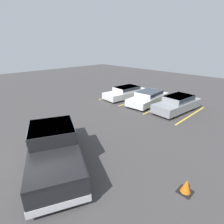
{
  "coord_description": "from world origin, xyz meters",
  "views": [
    {
      "loc": [
        7.37,
        -2.56,
        5.19
      ],
      "look_at": [
        -0.33,
        4.89,
        1.0
      ],
      "focal_mm": 28.0,
      "sensor_mm": 36.0,
      "label": 1
    }
  ],
  "objects_px": {
    "parked_sedan_a": "(126,92)",
    "parked_sedan_c": "(178,103)",
    "wheel_stop_curb": "(146,92)",
    "traffic_cone": "(186,187)",
    "parked_sedan_b": "(148,97)",
    "pickup_truck": "(54,147)"
  },
  "relations": [
    {
      "from": "traffic_cone",
      "to": "pickup_truck",
      "type": "bearing_deg",
      "value": -151.02
    },
    {
      "from": "parked_sedan_a",
      "to": "pickup_truck",
      "type": "bearing_deg",
      "value": 30.43
    },
    {
      "from": "pickup_truck",
      "to": "parked_sedan_a",
      "type": "xyz_separation_m",
      "value": [
        -4.9,
        10.35,
        -0.29
      ]
    },
    {
      "from": "traffic_cone",
      "to": "wheel_stop_curb",
      "type": "xyz_separation_m",
      "value": [
        -9.64,
        10.87,
        -0.19
      ]
    },
    {
      "from": "parked_sedan_c",
      "to": "traffic_cone",
      "type": "distance_m",
      "value": 8.9
    },
    {
      "from": "parked_sedan_a",
      "to": "wheel_stop_curb",
      "type": "height_order",
      "value": "parked_sedan_a"
    },
    {
      "from": "pickup_truck",
      "to": "parked_sedan_a",
      "type": "bearing_deg",
      "value": 139.59
    },
    {
      "from": "parked_sedan_b",
      "to": "traffic_cone",
      "type": "bearing_deg",
      "value": 38.05
    },
    {
      "from": "parked_sedan_b",
      "to": "parked_sedan_c",
      "type": "xyz_separation_m",
      "value": [
        2.74,
        0.15,
        0.05
      ]
    },
    {
      "from": "pickup_truck",
      "to": "parked_sedan_c",
      "type": "bearing_deg",
      "value": 111.1
    },
    {
      "from": "pickup_truck",
      "to": "parked_sedan_a",
      "type": "height_order",
      "value": "pickup_truck"
    },
    {
      "from": "parked_sedan_a",
      "to": "wheel_stop_curb",
      "type": "bearing_deg",
      "value": -177.29
    },
    {
      "from": "parked_sedan_a",
      "to": "parked_sedan_b",
      "type": "xyz_separation_m",
      "value": [
        2.74,
        -0.02,
        0.02
      ]
    },
    {
      "from": "pickup_truck",
      "to": "traffic_cone",
      "type": "height_order",
      "value": "pickup_truck"
    },
    {
      "from": "parked_sedan_c",
      "to": "wheel_stop_curb",
      "type": "xyz_separation_m",
      "value": [
        -5.34,
        3.09,
        -0.62
      ]
    },
    {
      "from": "pickup_truck",
      "to": "parked_sedan_b",
      "type": "bearing_deg",
      "value": 126.08
    },
    {
      "from": "parked_sedan_a",
      "to": "traffic_cone",
      "type": "height_order",
      "value": "parked_sedan_a"
    },
    {
      "from": "parked_sedan_b",
      "to": "wheel_stop_curb",
      "type": "relative_size",
      "value": 2.47
    },
    {
      "from": "parked_sedan_b",
      "to": "wheel_stop_curb",
      "type": "bearing_deg",
      "value": -145.86
    },
    {
      "from": "parked_sedan_a",
      "to": "parked_sedan_c",
      "type": "xyz_separation_m",
      "value": [
        5.48,
        0.13,
        0.07
      ]
    },
    {
      "from": "parked_sedan_c",
      "to": "wheel_stop_curb",
      "type": "height_order",
      "value": "parked_sedan_c"
    },
    {
      "from": "parked_sedan_a",
      "to": "parked_sedan_c",
      "type": "bearing_deg",
      "value": 96.46
    }
  ]
}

